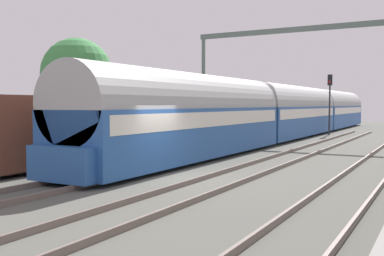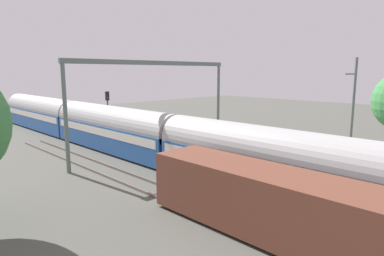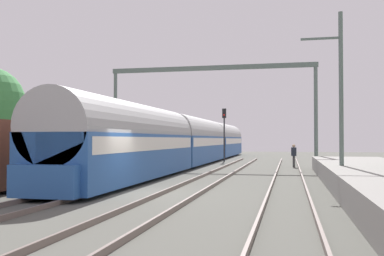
{
  "view_description": "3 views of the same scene",
  "coord_description": "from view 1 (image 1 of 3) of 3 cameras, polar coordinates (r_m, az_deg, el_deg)",
  "views": [
    {
      "loc": [
        8.19,
        -13.4,
        2.53
      ],
      "look_at": [
        -1.97,
        5.09,
        1.44
      ],
      "focal_mm": 42.6,
      "sensor_mm": 36.0,
      "label": 1
    },
    {
      "loc": [
        -17.75,
        -4.34,
        6.96
      ],
      "look_at": [
        0.3,
        13.82,
        2.66
      ],
      "focal_mm": 31.42,
      "sensor_mm": 36.0,
      "label": 2
    },
    {
      "loc": [
        5.97,
        -16.72,
        2.11
      ],
      "look_at": [
        -0.99,
        15.36,
        2.93
      ],
      "focal_mm": 42.01,
      "sensor_mm": 36.0,
      "label": 3
    }
  ],
  "objects": [
    {
      "name": "track_far_east",
      "position": [
        13.81,
        19.03,
        -7.41
      ],
      "size": [
        1.52,
        60.0,
        0.16
      ],
      "color": "#6D5E57",
      "rests_on": "ground"
    },
    {
      "name": "track_west",
      "position": [
        17.0,
        -8.34,
        -5.35
      ],
      "size": [
        1.52,
        60.0,
        0.16
      ],
      "color": "#6D5E57",
      "rests_on": "ground"
    },
    {
      "name": "freight_car",
      "position": [
        21.12,
        -13.19,
        0.02
      ],
      "size": [
        2.8,
        13.0,
        2.7
      ],
      "color": "brown",
      "rests_on": "ground"
    },
    {
      "name": "track_east",
      "position": [
        14.98,
        3.88,
        -6.45
      ],
      "size": [
        1.52,
        60.0,
        0.16
      ],
      "color": "#6D5E57",
      "rests_on": "ground"
    },
    {
      "name": "track_far_west",
      "position": [
        19.61,
        -17.6,
        -4.35
      ],
      "size": [
        1.52,
        60.0,
        0.16
      ],
      "color": "#6D5E57",
      "rests_on": "ground"
    },
    {
      "name": "passenger_train",
      "position": [
        36.18,
        12.48,
        2.02
      ],
      "size": [
        2.93,
        49.2,
        3.82
      ],
      "color": "#28569E",
      "rests_on": "ground"
    },
    {
      "name": "ground",
      "position": [
        15.91,
        -2.62,
        -6.19
      ],
      "size": [
        120.0,
        120.0,
        0.0
      ],
      "primitive_type": "plane",
      "color": "#4F5049"
    },
    {
      "name": "tree_west_background",
      "position": [
        35.0,
        -14.22,
        6.63
      ],
      "size": [
        5.24,
        5.24,
        7.45
      ],
      "color": "#4C3826",
      "rests_on": "ground"
    },
    {
      "name": "railway_signal_far",
      "position": [
        39.77,
        16.86,
        3.82
      ],
      "size": [
        0.36,
        0.3,
        5.02
      ],
      "color": "#2D2D33",
      "rests_on": "ground"
    },
    {
      "name": "catenary_gantry",
      "position": [
        32.37,
        14.15,
        8.84
      ],
      "size": [
        16.24,
        0.28,
        7.86
      ],
      "color": "#586861",
      "rests_on": "ground"
    }
  ]
}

